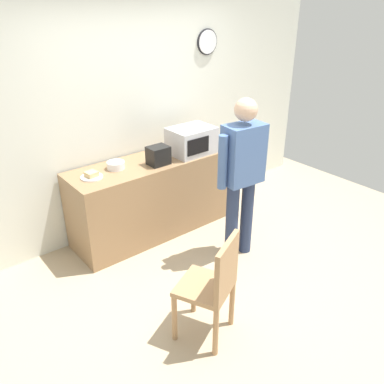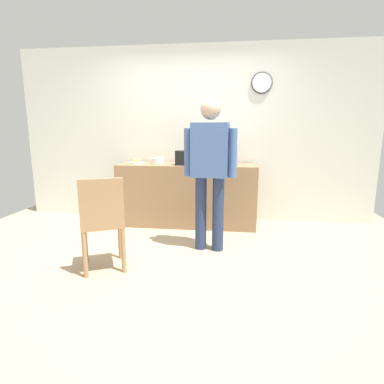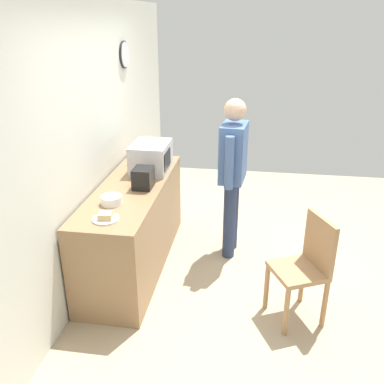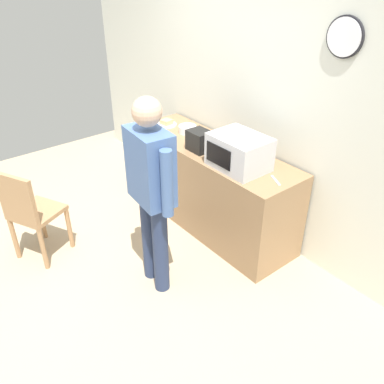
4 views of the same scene
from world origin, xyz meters
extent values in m
plane|color=tan|center=(0.00, 0.00, 0.00)|extent=(6.00, 6.00, 0.00)
cube|color=silver|center=(0.00, 1.60, 1.30)|extent=(5.40, 0.10, 2.60)
cylinder|color=white|center=(0.99, 1.54, 2.03)|extent=(0.27, 0.03, 0.27)
cylinder|color=black|center=(0.99, 1.54, 2.03)|extent=(0.29, 0.02, 0.29)
cube|color=#93704C|center=(-0.04, 1.22, 0.45)|extent=(1.98, 0.62, 0.89)
cube|color=silver|center=(0.42, 1.13, 1.04)|extent=(0.50, 0.38, 0.30)
cube|color=black|center=(0.36, 0.94, 1.04)|extent=(0.30, 0.01, 0.18)
cylinder|color=white|center=(-0.79, 1.22, 0.90)|extent=(0.22, 0.22, 0.01)
cube|color=tan|center=(-0.79, 1.22, 0.93)|extent=(0.13, 0.13, 0.05)
cylinder|color=white|center=(-0.49, 1.27, 0.93)|extent=(0.19, 0.19, 0.08)
cube|color=black|center=(-0.07, 1.09, 0.99)|extent=(0.22, 0.18, 0.20)
cube|color=silver|center=(0.59, 1.40, 0.90)|extent=(0.11, 0.15, 0.01)
cube|color=silver|center=(0.80, 1.20, 0.90)|extent=(0.16, 0.09, 0.01)
cylinder|color=navy|center=(0.45, 0.24, 0.43)|extent=(0.13, 0.13, 0.86)
cylinder|color=navy|center=(0.25, 0.26, 0.43)|extent=(0.13, 0.13, 0.86)
cube|color=#47669E|center=(0.35, 0.25, 1.15)|extent=(0.42, 0.28, 0.59)
cylinder|color=#47669E|center=(0.60, 0.22, 1.13)|extent=(0.09, 0.09, 0.53)
cylinder|color=#47669E|center=(0.11, 0.27, 1.13)|extent=(0.09, 0.09, 0.53)
sphere|color=#D1A889|center=(0.35, 0.25, 1.59)|extent=(0.22, 0.22, 0.22)
cylinder|color=#A87F56|center=(-0.58, -0.14, 0.23)|extent=(0.04, 0.04, 0.45)
cylinder|color=#A87F56|center=(-0.90, -0.29, 0.23)|extent=(0.04, 0.04, 0.45)
cylinder|color=#A87F56|center=(-0.43, -0.46, 0.23)|extent=(0.04, 0.04, 0.45)
cylinder|color=#A87F56|center=(-0.75, -0.61, 0.23)|extent=(0.04, 0.04, 0.45)
cube|color=#A87F56|center=(-0.66, -0.37, 0.47)|extent=(0.53, 0.53, 0.04)
cube|color=#A87F56|center=(-0.59, -0.54, 0.71)|extent=(0.38, 0.21, 0.45)
camera|label=1|loc=(-2.30, -2.24, 2.54)|focal=37.23mm
camera|label=2|loc=(0.60, -3.17, 1.37)|focal=28.86mm
camera|label=3|loc=(-3.70, 0.05, 2.44)|focal=38.97mm
camera|label=4|loc=(2.68, -1.21, 2.58)|focal=37.97mm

